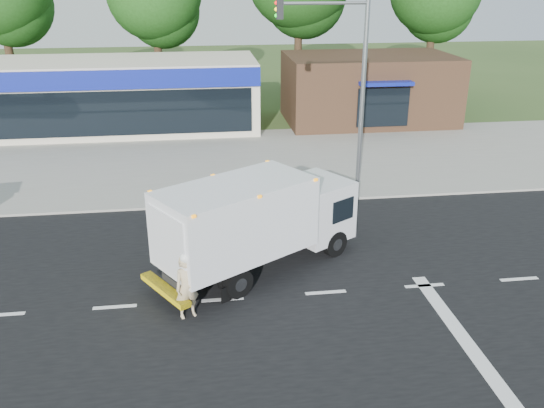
% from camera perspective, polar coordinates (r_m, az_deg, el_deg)
% --- Properties ---
extents(ground, '(120.00, 120.00, 0.00)m').
position_cam_1_polar(ground, '(17.02, 5.34, -8.76)').
color(ground, '#385123').
rests_on(ground, ground).
extents(road_asphalt, '(60.00, 14.00, 0.02)m').
position_cam_1_polar(road_asphalt, '(17.02, 5.34, -8.75)').
color(road_asphalt, black).
rests_on(road_asphalt, ground).
extents(sidewalk, '(60.00, 2.40, 0.12)m').
position_cam_1_polar(sidewalk, '(24.27, 1.18, 1.25)').
color(sidewalk, gray).
rests_on(sidewalk, ground).
extents(parking_apron, '(60.00, 9.00, 0.02)m').
position_cam_1_polar(parking_apron, '(29.72, -0.50, 5.13)').
color(parking_apron, gray).
rests_on(parking_apron, ground).
extents(lane_markings, '(55.20, 7.00, 0.01)m').
position_cam_1_polar(lane_markings, '(16.25, 11.12, -10.69)').
color(lane_markings, silver).
rests_on(lane_markings, road_asphalt).
extents(ems_box_truck, '(6.90, 5.43, 3.03)m').
position_cam_1_polar(ems_box_truck, '(17.39, -1.59, -1.47)').
color(ems_box_truck, black).
rests_on(ems_box_truck, ground).
extents(emergency_worker, '(0.77, 0.65, 1.91)m').
position_cam_1_polar(emergency_worker, '(15.60, -8.42, -8.03)').
color(emergency_worker, tan).
rests_on(emergency_worker, ground).
extents(retail_strip_mall, '(18.00, 6.20, 4.00)m').
position_cam_1_polar(retail_strip_mall, '(35.23, -16.68, 10.28)').
color(retail_strip_mall, beige).
rests_on(retail_strip_mall, ground).
extents(brown_storefront, '(10.00, 6.70, 4.00)m').
position_cam_1_polar(brown_storefront, '(36.37, 9.53, 11.22)').
color(brown_storefront, '#382316').
rests_on(brown_storefront, ground).
extents(traffic_signal_pole, '(3.51, 0.25, 8.00)m').
position_cam_1_polar(traffic_signal_pole, '(22.88, 7.48, 12.43)').
color(traffic_signal_pole, gray).
rests_on(traffic_signal_pole, ground).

